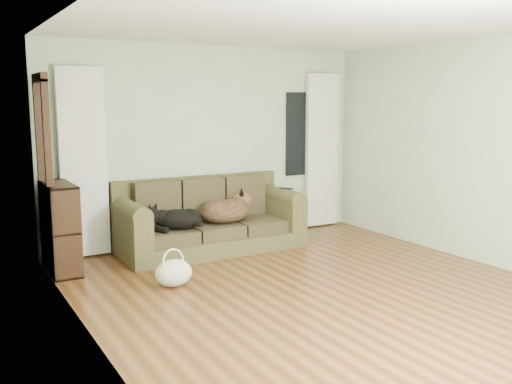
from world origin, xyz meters
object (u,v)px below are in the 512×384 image
dog_black_lab (175,218)px  bookshelf (60,227)px  tote_bag (174,271)px  dog_shepherd (228,211)px  sofa (211,215)px

dog_black_lab → bookshelf: bearing=-147.6°
dog_black_lab → tote_bag: (-0.43, -1.03, -0.32)m
dog_black_lab → bookshelf: 1.32m
dog_shepherd → dog_black_lab: bearing=-3.3°
dog_black_lab → bookshelf: size_ratio=0.59×
sofa → bookshelf: size_ratio=2.34×
dog_black_lab → bookshelf: bookshelf is taller
sofa → dog_black_lab: bearing=-169.4°
dog_shepherd → tote_bag: bearing=33.9°
bookshelf → dog_shepherd: bearing=6.3°
dog_black_lab → tote_bag: dog_black_lab is taller
dog_black_lab → dog_shepherd: dog_shepherd is taller
tote_bag → bookshelf: bookshelf is taller
tote_bag → bookshelf: bearing=128.5°
dog_black_lab → dog_shepherd: bearing=41.8°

